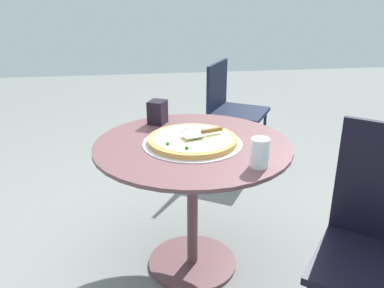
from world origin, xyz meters
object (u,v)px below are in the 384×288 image
(patio_table, at_px, (192,174))
(pizza_on_tray, at_px, (192,140))
(patio_chair_far, at_px, (380,236))
(napkin_dispenser, at_px, (158,112))
(patio_chair_near, at_px, (231,106))
(drinking_cup, at_px, (260,153))
(pizza_server, at_px, (203,132))

(patio_table, xyz_separation_m, pizza_on_tray, (0.00, -0.00, 0.18))
(patio_chair_far, bearing_deg, patio_table, -136.12)
(napkin_dispenser, xyz_separation_m, patio_chair_far, (0.96, 0.76, -0.22))
(pizza_on_tray, bearing_deg, patio_chair_near, 158.90)
(patio_table, height_order, napkin_dispenser, napkin_dispenser)
(drinking_cup, distance_m, patio_chair_far, 0.54)
(patio_table, distance_m, patio_chair_far, 0.88)
(patio_table, relative_size, napkin_dispenser, 7.50)
(pizza_on_tray, relative_size, patio_chair_near, 0.57)
(pizza_server, height_order, drinking_cup, drinking_cup)
(patio_chair_far, bearing_deg, patio_chair_near, -175.99)
(drinking_cup, bearing_deg, patio_table, -141.48)
(patio_table, xyz_separation_m, pizza_server, (-0.01, 0.05, 0.21))
(patio_table, xyz_separation_m, napkin_dispenser, (-0.32, -0.15, 0.22))
(napkin_dispenser, height_order, patio_chair_far, patio_chair_far)
(drinking_cup, distance_m, patio_chair_near, 1.58)
(patio_table, relative_size, drinking_cup, 7.60)
(drinking_cup, height_order, napkin_dispenser, napkin_dispenser)
(pizza_server, distance_m, patio_chair_near, 1.33)
(pizza_server, distance_m, napkin_dispenser, 0.37)
(pizza_server, xyz_separation_m, drinking_cup, (0.31, 0.19, 0.01))
(patio_chair_near, distance_m, patio_chair_far, 1.88)
(patio_table, relative_size, patio_chair_near, 1.12)
(drinking_cup, bearing_deg, patio_chair_far, 48.01)
(drinking_cup, relative_size, patio_chair_near, 0.15)
(drinking_cup, distance_m, napkin_dispenser, 0.73)
(napkin_dispenser, xyz_separation_m, patio_chair_near, (-0.92, 0.62, -0.25))
(patio_table, relative_size, patio_chair_far, 1.00)
(pizza_server, bearing_deg, patio_table, -82.47)
(patio_table, relative_size, pizza_on_tray, 1.98)
(patio_chair_far, bearing_deg, pizza_server, -138.83)
(pizza_on_tray, distance_m, drinking_cup, 0.39)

